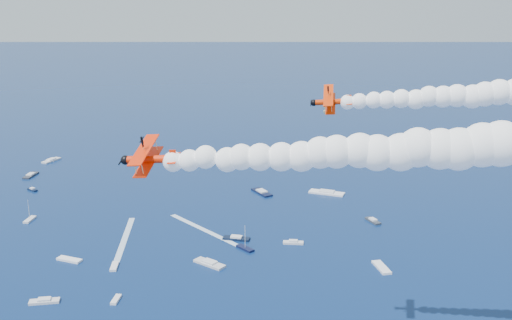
{
  "coord_description": "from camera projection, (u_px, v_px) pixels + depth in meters",
  "views": [
    {
      "loc": [
        13.52,
        -81.28,
        79.86
      ],
      "look_at": [
        7.79,
        17.93,
        52.04
      ],
      "focal_mm": 42.15,
      "sensor_mm": 36.0,
      "label": 1
    }
  ],
  "objects": [
    {
      "name": "biplane_trail",
      "position": [
        150.0,
        159.0,
        84.82
      ],
      "size": [
        9.51,
        11.16,
        8.26
      ],
      "primitive_type": null,
      "rotation": [
        -0.23,
        0.07,
        3.05
      ],
      "color": "#FF2805"
    },
    {
      "name": "spectator_boats",
      "position": [
        244.0,
        228.0,
        209.83
      ],
      "size": [
        227.87,
        172.29,
        0.7
      ],
      "color": "white",
      "rests_on": "ground"
    },
    {
      "name": "biplane_lead",
      "position": [
        332.0,
        102.0,
        118.33
      ],
      "size": [
        9.15,
        11.04,
        8.64
      ],
      "primitive_type": null,
      "rotation": [
        -0.31,
        0.07,
        3.06
      ],
      "color": "#EB3204"
    },
    {
      "name": "smoke_trail_lead",
      "position": [
        465.0,
        95.0,
        114.46
      ],
      "size": [
        50.67,
        13.7,
        9.74
      ],
      "primitive_type": null,
      "rotation": [
        0.0,
        0.0,
        3.06
      ],
      "color": "white"
    },
    {
      "name": "smoke_trail_trail",
      "position": [
        329.0,
        153.0,
        80.8
      ],
      "size": [
        50.71,
        14.29,
        9.74
      ],
      "primitive_type": null,
      "rotation": [
        0.0,
        0.0,
        3.05
      ],
      "color": "white"
    },
    {
      "name": "boat_wakes",
      "position": [
        165.0,
        234.0,
        205.62
      ],
      "size": [
        42.8,
        42.6,
        0.04
      ],
      "color": "white",
      "rests_on": "ground"
    }
  ]
}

